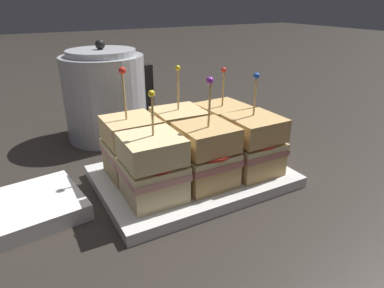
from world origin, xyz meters
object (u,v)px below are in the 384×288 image
(sandwich_back_center, at_px, (180,136))
(serving_platter, at_px, (192,176))
(kettle_steel, at_px, (106,96))
(sandwich_front_center, at_px, (205,155))
(sandwich_front_right, at_px, (253,145))
(sandwich_front_left, at_px, (153,168))
(sandwich_back_left, at_px, (132,147))
(napkin_stack, at_px, (34,207))
(sandwich_back_right, at_px, (222,129))

(sandwich_back_center, bearing_deg, serving_platter, -90.77)
(serving_platter, xyz_separation_m, kettle_steel, (-0.06, 0.27, 0.08))
(sandwich_front_center, distance_m, sandwich_front_right, 0.09)
(sandwich_front_left, height_order, sandwich_front_center, sandwich_front_center)
(serving_platter, distance_m, sandwich_front_right, 0.12)
(sandwich_back_left, distance_m, sandwich_back_center, 0.09)
(sandwich_front_right, bearing_deg, napkin_stack, 167.51)
(kettle_steel, xyz_separation_m, napkin_stack, (-0.18, -0.25, -0.08))
(sandwich_back_right, bearing_deg, sandwich_back_center, 179.75)
(sandwich_back_left, bearing_deg, sandwich_front_left, -90.07)
(kettle_steel, height_order, napkin_stack, kettle_steel)
(sandwich_back_center, distance_m, kettle_steel, 0.24)
(sandwich_back_right, distance_m, napkin_stack, 0.34)
(sandwich_front_left, height_order, napkin_stack, sandwich_front_left)
(sandwich_back_left, bearing_deg, sandwich_back_right, 0.60)
(sandwich_back_left, bearing_deg, sandwich_back_center, 1.46)
(sandwich_back_left, height_order, sandwich_back_center, sandwich_back_left)
(sandwich_back_right, relative_size, kettle_steel, 0.76)
(sandwich_front_center, bearing_deg, serving_platter, 87.69)
(napkin_stack, bearing_deg, kettle_steel, 53.12)
(serving_platter, height_order, sandwich_front_right, sandwich_front_right)
(kettle_steel, bearing_deg, serving_platter, -77.32)
(sandwich_front_right, relative_size, kettle_steel, 0.78)
(sandwich_back_left, distance_m, kettle_steel, 0.23)
(napkin_stack, bearing_deg, sandwich_front_right, -12.49)
(sandwich_front_right, bearing_deg, kettle_steel, 115.17)
(serving_platter, bearing_deg, sandwich_front_right, -27.90)
(sandwich_back_right, height_order, kettle_steel, kettle_steel)
(sandwich_front_left, xyz_separation_m, sandwich_back_left, (0.00, 0.09, 0.00))
(sandwich_back_left, xyz_separation_m, sandwich_back_center, (0.09, 0.00, -0.00))
(serving_platter, height_order, kettle_steel, kettle_steel)
(sandwich_back_left, relative_size, kettle_steel, 0.84)
(sandwich_back_left, relative_size, sandwich_back_center, 1.04)
(serving_platter, relative_size, sandwich_front_right, 1.87)
(serving_platter, distance_m, sandwich_front_center, 0.07)
(sandwich_back_right, bearing_deg, sandwich_front_left, -153.68)
(sandwich_back_right, relative_size, napkin_stack, 1.12)
(sandwich_front_center, height_order, kettle_steel, kettle_steel)
(serving_platter, bearing_deg, sandwich_back_right, 26.64)
(sandwich_back_left, bearing_deg, napkin_stack, -174.16)
(sandwich_front_left, height_order, sandwich_back_right, sandwich_back_right)
(sandwich_back_right, distance_m, kettle_steel, 0.28)
(sandwich_back_right, xyz_separation_m, kettle_steel, (-0.15, 0.23, 0.03))
(sandwich_front_left, height_order, kettle_steel, kettle_steel)
(sandwich_front_center, relative_size, sandwich_back_left, 0.96)
(kettle_steel, bearing_deg, sandwich_back_left, -96.56)
(sandwich_front_left, relative_size, napkin_stack, 1.12)
(serving_platter, relative_size, sandwich_front_left, 1.93)
(sandwich_back_left, xyz_separation_m, napkin_stack, (-0.16, -0.02, -0.05))
(serving_platter, bearing_deg, kettle_steel, 102.68)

